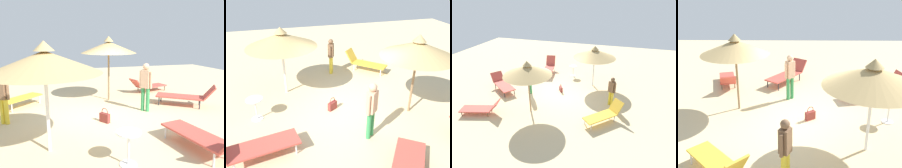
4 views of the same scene
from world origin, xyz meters
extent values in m
cube|color=beige|center=(0.00, 0.00, -0.05)|extent=(24.00, 24.00, 0.10)
cylinder|color=white|center=(1.86, -1.71, 1.14)|extent=(0.08, 0.08, 2.27)
cone|color=tan|center=(1.86, -1.71, 2.08)|extent=(2.53, 2.53, 0.49)
cone|color=tan|center=(1.86, -1.71, 2.43)|extent=(0.45, 0.45, 0.22)
cylinder|color=olive|center=(-2.00, 0.77, 1.16)|extent=(0.07, 0.07, 2.32)
cone|color=tan|center=(-2.00, 0.77, 2.21)|extent=(2.27, 2.27, 0.46)
cone|color=tan|center=(-2.00, 0.77, 2.54)|extent=(0.41, 0.41, 0.22)
cube|color=#CC4C3F|center=(-0.51, 3.21, 0.35)|extent=(1.60, 1.84, 0.05)
cylinder|color=#2D2D33|center=(-0.71, 2.44, 0.16)|extent=(0.04, 0.04, 0.32)
cylinder|color=#2D2D33|center=(-1.18, 2.79, 0.16)|extent=(0.04, 0.04, 0.32)
cylinder|color=#2D2D33|center=(0.17, 3.64, 0.16)|extent=(0.04, 0.04, 0.32)
cylinder|color=#2D2D33|center=(-0.31, 3.99, 0.16)|extent=(0.04, 0.04, 0.32)
cube|color=#CC4C3F|center=(0.12, 4.07, 0.60)|extent=(0.80, 0.73, 0.49)
cube|color=#CC4C3F|center=(-2.96, 3.21, 0.26)|extent=(1.01, 1.60, 0.05)
cylinder|color=brown|center=(-3.39, 3.74, 0.12)|extent=(0.04, 0.04, 0.23)
cylinder|color=brown|center=(-2.88, 3.88, 0.12)|extent=(0.04, 0.04, 0.23)
cylinder|color=brown|center=(-3.05, 2.54, 0.12)|extent=(0.04, 0.04, 0.23)
cylinder|color=brown|center=(-2.54, 2.68, 0.12)|extent=(0.04, 0.04, 0.23)
cube|color=#CC4C3F|center=(-2.71, 2.30, 0.48)|extent=(0.72, 0.59, 0.44)
cube|color=#CC4C3F|center=(2.69, 1.63, 0.35)|extent=(1.88, 0.97, 0.05)
cylinder|color=silver|center=(2.00, 1.22, 0.16)|extent=(0.04, 0.04, 0.33)
cylinder|color=silver|center=(1.90, 1.77, 0.16)|extent=(0.04, 0.04, 0.33)
cylinder|color=silver|center=(3.48, 1.49, 0.16)|extent=(0.04, 0.04, 0.33)
cube|color=gold|center=(-1.98, -2.66, 0.35)|extent=(1.50, 1.50, 0.05)
cylinder|color=silver|center=(-2.61, -2.38, 0.16)|extent=(0.04, 0.04, 0.32)
cylinder|color=silver|center=(-2.26, -2.03, 0.16)|extent=(0.04, 0.04, 0.32)
cylinder|color=silver|center=(-1.69, -3.30, 0.16)|extent=(0.04, 0.04, 0.32)
cylinder|color=silver|center=(-1.34, -2.95, 0.16)|extent=(0.04, 0.04, 0.32)
cylinder|color=#338C4C|center=(-0.30, 1.57, 0.43)|extent=(0.13, 0.13, 0.85)
cylinder|color=#338C4C|center=(-0.15, 1.70, 0.43)|extent=(0.13, 0.13, 0.85)
cube|color=tan|center=(-0.22, 1.63, 1.17)|extent=(0.37, 0.36, 0.64)
sphere|color=tan|center=(-0.22, 1.63, 1.61)|extent=(0.23, 0.23, 0.23)
cylinder|color=tan|center=(-0.37, 1.51, 1.15)|extent=(0.09, 0.09, 0.59)
cylinder|color=tan|center=(-0.07, 1.76, 1.15)|extent=(0.09, 0.09, 0.59)
cylinder|color=yellow|center=(-0.29, -3.06, 0.39)|extent=(0.13, 0.13, 0.78)
cylinder|color=yellow|center=(-0.22, -2.93, 0.39)|extent=(0.13, 0.13, 0.78)
cube|color=brown|center=(-0.26, -2.99, 1.08)|extent=(0.31, 0.32, 0.59)
sphere|color=brown|center=(-0.26, -2.99, 1.47)|extent=(0.21, 0.21, 0.21)
cylinder|color=brown|center=(-0.18, -2.84, 1.05)|extent=(0.09, 0.09, 0.54)
cube|color=maroon|center=(0.46, -0.03, 0.14)|extent=(0.36, 0.30, 0.29)
torus|color=maroon|center=(0.46, -0.03, 0.34)|extent=(0.22, 0.16, 0.25)
cylinder|color=silver|center=(2.92, -0.15, 0.73)|extent=(0.53, 0.53, 0.02)
cylinder|color=silver|center=(2.92, -0.15, 0.36)|extent=(0.05, 0.05, 0.71)
cylinder|color=silver|center=(2.92, -0.15, 0.01)|extent=(0.37, 0.37, 0.02)
camera|label=1|loc=(6.91, -1.65, 2.60)|focal=36.11mm
camera|label=2|loc=(2.14, 6.62, 4.49)|focal=38.01mm
camera|label=3|loc=(-9.40, -3.23, 5.51)|focal=31.27mm
camera|label=4|loc=(-0.08, -8.15, 4.36)|focal=44.99mm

